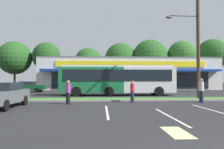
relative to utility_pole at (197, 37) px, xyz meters
The scene contains 22 objects.
grass_median 7.63m from the utility_pole, behind, with size 56.00×2.20×0.12m, color #427A2D.
curb_lip 7.73m from the utility_pole, 166.80° to the right, with size 56.00×0.24×0.12m, color gray.
parking_stripe_0 11.61m from the utility_pole, 141.33° to the right, with size 0.12×4.80×0.01m, color silver.
parking_stripe_1 10.93m from the utility_pole, 122.60° to the right, with size 0.12×4.80×0.01m, color silver.
parking_stripe_2 8.46m from the utility_pole, 108.80° to the right, with size 0.12×4.80×0.01m, color silver.
lot_arrow 13.55m from the utility_pole, 118.08° to the right, with size 0.70×1.60×0.01m, color beige.
storefront_building 22.17m from the utility_pole, 99.03° to the left, with size 30.78×12.93×5.54m.
tree_far_left 40.11m from the utility_pole, 133.49° to the left, with size 7.33×7.33×10.23m.
tree_left 35.70m from the utility_pole, 125.42° to the left, with size 6.20×6.20×10.04m.
tree_mid_left 32.08m from the utility_pole, 110.77° to the left, with size 6.25×6.25×9.04m.
tree_mid 32.55m from the utility_pole, 96.56° to the left, with size 7.70×7.70×10.63m.
tree_mid_right 31.19m from the utility_pole, 84.10° to the left, with size 8.38×8.38×11.25m.
tree_right 31.86m from the utility_pole, 70.58° to the left, with size 6.72×6.72×10.91m.
tree_far_right 38.13m from the utility_pole, 59.30° to the left, with size 7.67×7.67×11.93m.
utility_pole is the anchor object (origin of this frame).
city_bus 9.07m from the utility_pole, 142.62° to the left, with size 12.42×2.74×3.25m.
bus_stop_bench 15.67m from the utility_pole, behind, with size 1.60×0.45×0.95m.
car_2 22.34m from the utility_pole, 147.50° to the left, with size 4.11×1.96×1.48m.
car_3 15.84m from the utility_pole, 162.10° to the right, with size 1.99×4.53×1.54m.
pedestrian_near_bench 5.17m from the utility_pole, 108.44° to the right, with size 0.36×0.36×1.81m.
pedestrian_by_pole 11.98m from the utility_pole, 164.54° to the right, with size 0.34×0.34×1.67m.
pedestrian_mid 7.80m from the utility_pole, 161.67° to the right, with size 0.33×0.33×1.62m.
Camera 1 is at (-2.87, -3.59, 1.72)m, focal length 33.17 mm.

